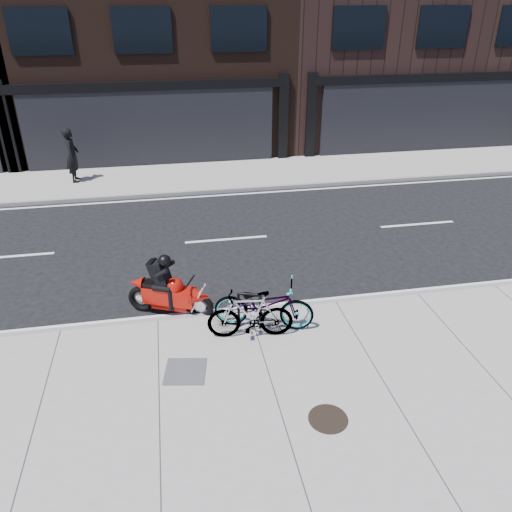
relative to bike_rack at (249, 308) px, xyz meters
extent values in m
plane|color=black|center=(0.10, 2.60, -0.63)|extent=(120.00, 120.00, 0.00)
cube|color=gray|center=(0.10, -2.40, -0.56)|extent=(60.00, 6.00, 0.13)
cube|color=gray|center=(0.10, 10.35, -0.56)|extent=(60.00, 3.50, 0.13)
cylinder|color=black|center=(-0.21, 0.07, -0.09)|extent=(0.06, 0.06, 0.82)
cylinder|color=black|center=(0.21, -0.07, -0.09)|extent=(0.06, 0.06, 0.82)
cylinder|color=black|center=(0.00, 0.00, 0.32)|extent=(0.45, 0.19, 0.06)
imported|color=gray|center=(0.30, 0.00, 0.05)|extent=(2.19, 1.28, 1.09)
imported|color=gray|center=(-0.03, -0.29, 0.02)|extent=(1.78, 0.69, 1.04)
torus|color=black|center=(-0.98, 0.73, -0.32)|extent=(0.63, 0.37, 0.63)
torus|color=black|center=(-2.23, 1.27, -0.32)|extent=(0.63, 0.37, 0.63)
cube|color=#A40F07|center=(-1.61, 1.00, -0.13)|extent=(1.20, 0.79, 0.36)
cone|color=#A40F07|center=(-0.94, 0.71, -0.07)|extent=(0.56, 0.56, 0.42)
sphere|color=#A40F07|center=(-1.48, 0.94, 0.12)|extent=(0.38, 0.38, 0.38)
cube|color=black|center=(-1.88, 1.11, 0.10)|extent=(0.59, 0.46, 0.12)
cylinder|color=silver|center=(-2.03, 1.37, -0.34)|extent=(0.52, 0.29, 0.09)
cube|color=black|center=(-1.75, 1.06, 0.43)|extent=(0.48, 0.47, 0.56)
cube|color=black|center=(-1.89, 1.12, 0.50)|extent=(0.32, 0.35, 0.39)
sphere|color=black|center=(-1.65, 1.02, 0.71)|extent=(0.28, 0.28, 0.28)
imported|color=black|center=(-4.82, 10.44, 0.49)|extent=(0.48, 0.72, 1.98)
cylinder|color=black|center=(0.83, -2.76, -0.49)|extent=(0.71, 0.71, 0.02)
cube|color=#555557|center=(-1.41, -1.15, -0.49)|extent=(0.87, 0.87, 0.02)
camera|label=1|loc=(-1.43, -8.48, 5.68)|focal=35.00mm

